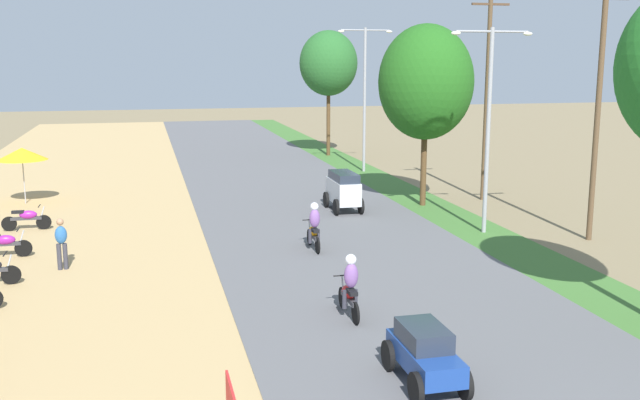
% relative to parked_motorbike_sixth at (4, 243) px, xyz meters
% --- Properties ---
extents(parked_motorbike_sixth, '(1.80, 0.54, 0.94)m').
position_rel_parked_motorbike_sixth_xyz_m(parked_motorbike_sixth, '(0.00, 0.00, 0.00)').
color(parked_motorbike_sixth, black).
rests_on(parked_motorbike_sixth, dirt_shoulder).
extents(parked_motorbike_seventh, '(1.80, 0.54, 0.94)m').
position_rel_parked_motorbike_sixth_xyz_m(parked_motorbike_seventh, '(0.16, 3.98, 0.00)').
color(parked_motorbike_seventh, black).
rests_on(parked_motorbike_seventh, dirt_shoulder).
extents(vendor_umbrella, '(2.20, 2.20, 2.52)m').
position_rel_parked_motorbike_sixth_xyz_m(vendor_umbrella, '(-0.70, 9.56, 1.75)').
color(vendor_umbrella, '#99999E').
rests_on(vendor_umbrella, dirt_shoulder).
extents(pedestrian_on_shoulder, '(0.39, 0.29, 1.62)m').
position_rel_parked_motorbike_sixth_xyz_m(pedestrian_on_shoulder, '(2.00, -1.88, 0.41)').
color(pedestrian_on_shoulder, '#33333D').
rests_on(pedestrian_on_shoulder, dirt_shoulder).
extents(median_tree_second, '(4.12, 4.12, 7.91)m').
position_rel_parked_motorbike_sixth_xyz_m(median_tree_second, '(16.58, 5.00, 4.92)').
color(median_tree_second, '#4C351E').
rests_on(median_tree_second, median_strip).
extents(median_tree_third, '(3.83, 3.83, 8.24)m').
position_rel_parked_motorbike_sixth_xyz_m(median_tree_third, '(16.66, 22.46, 5.60)').
color(median_tree_third, '#4C351E').
rests_on(median_tree_third, median_strip).
extents(streetlamp_near, '(3.16, 0.20, 7.53)m').
position_rel_parked_motorbike_sixth_xyz_m(streetlamp_near, '(16.92, -0.39, 3.86)').
color(streetlamp_near, gray).
rests_on(streetlamp_near, median_strip).
extents(streetlamp_mid, '(3.16, 0.20, 8.12)m').
position_rel_parked_motorbike_sixth_xyz_m(streetlamp_mid, '(16.92, 15.11, 4.17)').
color(streetlamp_mid, gray).
rests_on(streetlamp_mid, median_strip).
extents(utility_pole_near, '(1.80, 0.20, 9.03)m').
position_rel_parked_motorbike_sixth_xyz_m(utility_pole_near, '(20.23, -2.14, 4.15)').
color(utility_pole_near, brown).
rests_on(utility_pole_near, ground).
extents(utility_pole_far, '(1.80, 0.20, 9.36)m').
position_rel_parked_motorbike_sixth_xyz_m(utility_pole_far, '(19.88, 5.83, 4.32)').
color(utility_pole_far, brown).
rests_on(utility_pole_far, ground).
extents(car_sedan_blue, '(1.10, 2.26, 1.19)m').
position_rel_parked_motorbike_sixth_xyz_m(car_sedan_blue, '(9.88, -12.15, 0.19)').
color(car_sedan_blue, navy).
rests_on(car_sedan_blue, road_strip).
extents(car_van_silver, '(1.19, 2.41, 1.67)m').
position_rel_parked_motorbike_sixth_xyz_m(car_van_silver, '(12.79, 4.56, 0.47)').
color(car_van_silver, '#B7BCC1').
rests_on(car_van_silver, road_strip).
extents(motorbike_foreground_rider, '(0.54, 1.80, 1.66)m').
position_rel_parked_motorbike_sixth_xyz_m(motorbike_foreground_rider, '(9.48, -8.08, 0.30)').
color(motorbike_foreground_rider, black).
rests_on(motorbike_foreground_rider, road_strip).
extents(motorbike_ahead_second, '(0.54, 1.80, 1.66)m').
position_rel_parked_motorbike_sixth_xyz_m(motorbike_ahead_second, '(10.10, -1.45, 0.30)').
color(motorbike_ahead_second, black).
rests_on(motorbike_ahead_second, road_strip).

